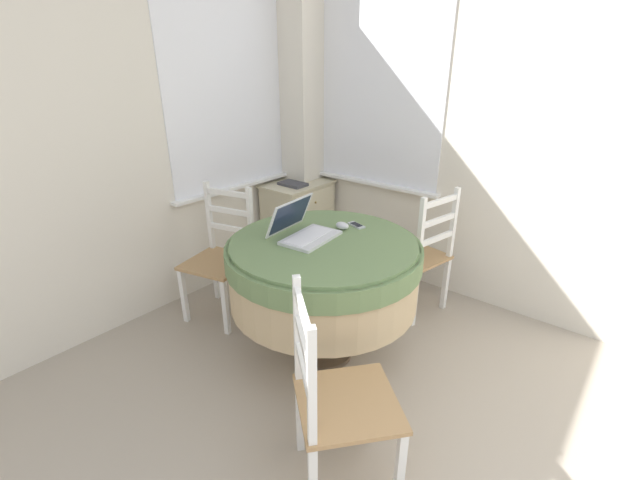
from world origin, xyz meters
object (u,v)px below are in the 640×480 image
(laptop, at_px, (303,230))
(cell_phone, at_px, (356,225))
(dining_chair_near_back_window, at_px, (221,257))
(book_on_cabinet, at_px, (293,184))
(dining_chair_camera_near, at_px, (337,400))
(round_dining_table, at_px, (324,268))
(computer_mouse, at_px, (342,226))
(dining_chair_near_right_window, at_px, (419,255))
(corner_cabinet, at_px, (298,222))

(laptop, height_order, cell_phone, laptop)
(cell_phone, height_order, dining_chair_near_back_window, dining_chair_near_back_window)
(book_on_cabinet, bearing_deg, dining_chair_camera_near, -132.82)
(round_dining_table, relative_size, dining_chair_camera_near, 1.20)
(cell_phone, bearing_deg, book_on_cabinet, 62.09)
(round_dining_table, height_order, dining_chair_camera_near, dining_chair_camera_near)
(computer_mouse, relative_size, dining_chair_camera_near, 0.09)
(round_dining_table, distance_m, dining_chair_near_back_window, 0.89)
(laptop, distance_m, dining_chair_near_right_window, 1.01)
(laptop, relative_size, dining_chair_near_back_window, 0.40)
(dining_chair_camera_near, height_order, corner_cabinet, dining_chair_camera_near)
(computer_mouse, xyz_separation_m, dining_chair_camera_near, (-0.86, -0.62, -0.36))
(dining_chair_camera_near, bearing_deg, cell_phone, 31.33)
(laptop, height_order, dining_chair_camera_near, laptop)
(laptop, height_order, corner_cabinet, laptop)
(round_dining_table, xyz_separation_m, dining_chair_near_back_window, (-0.07, 0.87, -0.17))
(laptop, bearing_deg, dining_chair_camera_near, -130.58)
(dining_chair_near_back_window, bearing_deg, computer_mouse, -71.32)
(round_dining_table, xyz_separation_m, book_on_cabinet, (0.87, 1.04, 0.13))
(dining_chair_camera_near, xyz_separation_m, book_on_cabinet, (1.51, 1.63, 0.30))
(corner_cabinet, bearing_deg, laptop, -136.36)
(cell_phone, bearing_deg, round_dining_table, 178.57)
(computer_mouse, distance_m, dining_chair_near_right_window, 0.76)
(corner_cabinet, bearing_deg, cell_phone, -120.82)
(dining_chair_camera_near, distance_m, book_on_cabinet, 2.24)
(dining_chair_camera_near, bearing_deg, dining_chair_near_right_window, 15.01)
(corner_cabinet, bearing_deg, dining_chair_camera_near, -133.99)
(cell_phone, height_order, dining_chair_camera_near, dining_chair_camera_near)
(dining_chair_near_back_window, height_order, corner_cabinet, dining_chair_near_back_window)
(dining_chair_camera_near, bearing_deg, dining_chair_near_back_window, 68.60)
(dining_chair_near_back_window, distance_m, corner_cabinet, 1.04)
(round_dining_table, bearing_deg, corner_cabinet, 48.16)
(dining_chair_near_right_window, height_order, corner_cabinet, dining_chair_near_right_window)
(round_dining_table, bearing_deg, computer_mouse, 7.64)
(round_dining_table, xyz_separation_m, computer_mouse, (0.21, 0.03, 0.19))
(laptop, relative_size, dining_chair_near_right_window, 0.40)
(cell_phone, bearing_deg, dining_chair_camera_near, -148.67)
(dining_chair_near_right_window, height_order, book_on_cabinet, dining_chair_near_right_window)
(cell_phone, relative_size, book_on_cabinet, 0.54)
(computer_mouse, bearing_deg, dining_chair_camera_near, -144.21)
(round_dining_table, relative_size, dining_chair_near_back_window, 1.20)
(dining_chair_near_back_window, bearing_deg, cell_phone, -66.46)
(round_dining_table, distance_m, dining_chair_near_right_window, 0.88)
(dining_chair_camera_near, bearing_deg, book_on_cabinet, 47.18)
(round_dining_table, height_order, dining_chair_near_right_window, dining_chair_near_right_window)
(laptop, bearing_deg, corner_cabinet, 43.64)
(round_dining_table, distance_m, laptop, 0.25)
(round_dining_table, bearing_deg, cell_phone, -1.43)
(dining_chair_near_back_window, height_order, dining_chair_camera_near, same)
(dining_chair_near_back_window, distance_m, dining_chair_camera_near, 1.57)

